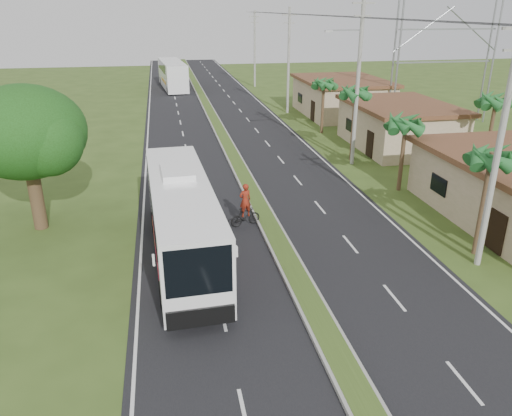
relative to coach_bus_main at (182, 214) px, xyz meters
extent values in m
plane|color=#374D1C|center=(4.68, -5.18, -2.21)|extent=(180.00, 180.00, 0.00)
cube|color=black|center=(4.68, 14.82, -2.20)|extent=(14.00, 160.00, 0.02)
cube|color=gray|center=(4.68, 14.82, -2.11)|extent=(1.20, 160.00, 0.17)
cube|color=#374D1C|center=(4.68, 14.82, -2.02)|extent=(0.95, 160.00, 0.02)
cube|color=silver|center=(-2.02, 14.82, -2.21)|extent=(0.12, 160.00, 0.01)
cube|color=silver|center=(11.38, 14.82, -2.21)|extent=(0.12, 160.00, 0.01)
cube|color=tan|center=(18.68, 16.82, -0.53)|extent=(7.00, 10.00, 3.35)
cube|color=#522F1C|center=(18.68, 16.82, 1.30)|extent=(7.60, 10.60, 0.32)
cube|color=tan|center=(18.68, 30.82, -0.46)|extent=(8.00, 11.00, 3.50)
cube|color=#522F1C|center=(18.68, 30.82, 1.45)|extent=(8.60, 11.60, 0.32)
cylinder|color=#473321|center=(13.68, -2.18, 0.29)|extent=(0.26, 0.26, 5.00)
cylinder|color=#473321|center=(14.08, 6.82, 0.09)|extent=(0.26, 0.26, 4.60)
cylinder|color=#473321|center=(13.48, 13.82, 0.49)|extent=(0.26, 0.26, 5.40)
cylinder|color=#473321|center=(13.98, 22.82, 0.19)|extent=(0.26, 0.26, 4.80)
cylinder|color=#473321|center=(22.18, 9.82, 0.39)|extent=(0.26, 0.26, 5.20)
cylinder|color=#473321|center=(-7.32, 4.82, -0.21)|extent=(0.70, 0.70, 4.00)
ellipsoid|color=#1B4011|center=(-7.32, 4.82, 2.99)|extent=(6.00, 6.00, 4.68)
sphere|color=#1B4011|center=(-8.72, 5.62, 2.49)|extent=(3.80, 3.80, 3.80)
sphere|color=#1B4011|center=(-6.12, 3.82, 2.69)|extent=(3.40, 3.40, 3.40)
cylinder|color=gray|center=(13.18, -3.18, 3.29)|extent=(0.28, 0.28, 11.00)
cylinder|color=gray|center=(13.18, 12.82, 3.79)|extent=(0.28, 0.28, 12.00)
cube|color=gray|center=(13.18, 12.82, 8.99)|extent=(1.60, 0.12, 0.12)
cube|color=gray|center=(13.18, 12.82, 8.19)|extent=(1.20, 0.10, 0.10)
cube|color=gray|center=(11.98, 12.82, 7.29)|extent=(2.40, 0.10, 0.10)
cylinder|color=gray|center=(13.18, 32.82, 3.29)|extent=(0.28, 0.28, 11.00)
cube|color=gray|center=(13.18, 32.82, 7.99)|extent=(1.60, 0.12, 0.12)
cube|color=gray|center=(13.18, 32.82, 7.19)|extent=(1.20, 0.10, 0.10)
cylinder|color=gray|center=(13.18, 52.82, 3.04)|extent=(0.28, 0.28, 10.50)
cube|color=gray|center=(13.18, 52.82, 7.49)|extent=(1.60, 0.12, 0.12)
cube|color=gray|center=(13.18, 52.82, 6.69)|extent=(1.20, 0.10, 0.10)
cylinder|color=gray|center=(21.68, 24.32, 3.79)|extent=(0.18, 0.18, 12.00)
cylinder|color=gray|center=(31.68, 24.32, 3.79)|extent=(0.18, 0.18, 12.00)
cylinder|color=gray|center=(21.68, 25.32, 3.79)|extent=(0.18, 0.18, 12.00)
cylinder|color=gray|center=(31.68, 25.32, 3.79)|extent=(0.18, 0.18, 12.00)
cube|color=gray|center=(26.68, 24.82, 3.79)|extent=(10.00, 0.14, 0.14)
cube|color=gray|center=(26.68, 24.82, 6.79)|extent=(10.00, 0.14, 0.14)
cube|color=white|center=(0.00, -0.06, -0.11)|extent=(3.16, 12.52, 3.26)
cube|color=black|center=(-0.03, 0.56, 0.60)|extent=(3.09, 10.04, 1.30)
cube|color=black|center=(0.29, -6.20, 0.41)|extent=(2.33, 0.25, 1.82)
cube|color=red|center=(0.06, -1.30, -0.76)|extent=(2.88, 5.50, 0.57)
cube|color=yellow|center=(-0.01, 0.25, -1.02)|extent=(2.78, 3.22, 0.26)
cube|color=white|center=(-0.05, 1.18, 1.66)|extent=(1.56, 2.55, 0.29)
cylinder|color=black|center=(-0.98, -4.04, -1.67)|extent=(0.38, 1.09, 1.08)
cylinder|color=black|center=(1.35, -3.93, -1.67)|extent=(0.38, 1.09, 1.08)
cylinder|color=black|center=(-1.32, 3.19, -1.67)|extent=(0.38, 1.09, 1.08)
cylinder|color=black|center=(1.02, 3.30, -1.67)|extent=(0.38, 1.09, 1.08)
cube|color=white|center=(1.26, 53.12, -0.22)|extent=(3.89, 13.24, 3.63)
cube|color=black|center=(1.21, 53.69, 0.87)|extent=(3.66, 9.85, 1.24)
cube|color=orange|center=(1.35, 51.99, -0.91)|extent=(3.38, 6.46, 0.40)
cylinder|color=black|center=(0.45, 47.64, -1.66)|extent=(0.43, 1.11, 1.09)
cylinder|color=black|center=(2.94, 47.85, -1.66)|extent=(0.43, 1.11, 1.09)
cylinder|color=black|center=(-0.38, 57.83, -1.66)|extent=(0.43, 1.11, 1.09)
cylinder|color=black|center=(2.11, 58.03, -1.66)|extent=(0.43, 1.11, 1.09)
imported|color=black|center=(3.44, 3.06, -1.69)|extent=(1.78, 0.95, 1.03)
imported|color=maroon|center=(3.44, 3.06, -0.74)|extent=(0.77, 0.61, 1.83)
camera|label=1|loc=(-0.54, -21.20, 8.75)|focal=35.00mm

